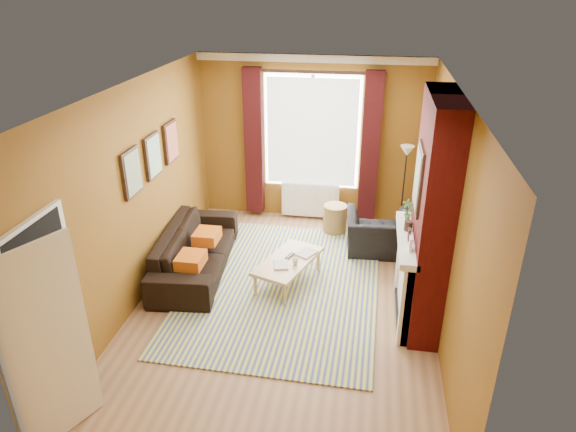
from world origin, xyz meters
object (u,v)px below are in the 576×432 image
object	(u,v)px
sofa	(196,250)
armchair	(378,234)
wicker_stool	(335,219)
coffee_table	(288,262)
floor_lamp	(406,165)

from	to	relation	value
sofa	armchair	distance (m)	2.78
sofa	wicker_stool	xyz separation A→B (m)	(1.90, 1.54, -0.08)
coffee_table	sofa	bearing A→B (deg)	-166.68
floor_lamp	armchair	bearing A→B (deg)	-116.12
wicker_stool	floor_lamp	world-z (taller)	floor_lamp
sofa	armchair	bearing A→B (deg)	-75.02
sofa	armchair	size ratio (longest dim) A/B	2.30
armchair	wicker_stool	xyz separation A→B (m)	(-0.71, 0.58, -0.07)
wicker_stool	floor_lamp	distance (m)	1.44
floor_lamp	wicker_stool	bearing A→B (deg)	-171.32
armchair	floor_lamp	xyz separation A→B (m)	(0.37, 0.75, 0.88)
armchair	wicker_stool	distance (m)	0.92
sofa	coffee_table	world-z (taller)	sofa
floor_lamp	coffee_table	bearing A→B (deg)	-130.51
armchair	floor_lamp	size ratio (longest dim) A/B	0.64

